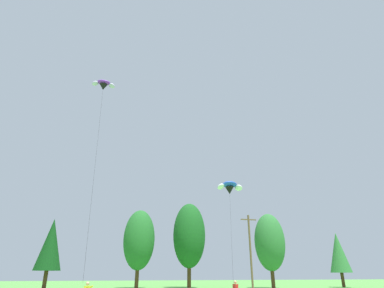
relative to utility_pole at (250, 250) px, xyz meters
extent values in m
cylinder|color=#472D19|center=(-26.44, 11.67, -3.77)|extent=(0.56, 0.56, 2.56)
cone|color=#0F3D14|center=(-26.44, 11.67, 1.16)|extent=(3.77, 3.77, 7.29)
cylinder|color=#472D19|center=(-13.37, 14.15, -3.53)|extent=(0.60, 0.60, 3.04)
ellipsoid|color=#236628|center=(-13.37, 14.15, 2.33)|extent=(5.08, 5.08, 9.53)
cylinder|color=#472D19|center=(-4.78, 14.54, -3.33)|extent=(0.64, 0.64, 3.45)
ellipsoid|color=#19561E|center=(-4.78, 14.54, 3.31)|extent=(5.52, 5.52, 10.80)
cylinder|color=#472D19|center=(7.69, 9.39, -3.60)|extent=(0.59, 0.59, 2.91)
ellipsoid|color=#2D7033|center=(7.69, 9.39, 2.00)|extent=(4.93, 4.93, 9.11)
cylinder|color=#472D19|center=(21.15, 10.19, -3.89)|extent=(0.54, 0.54, 2.33)
cone|color=#2D7033|center=(21.15, 10.19, 0.59)|extent=(3.57, 3.57, 6.63)
cylinder|color=brown|center=(0.00, 0.00, -0.26)|extent=(0.26, 0.26, 9.58)
cube|color=brown|center=(0.00, 0.00, 3.93)|extent=(2.20, 0.14, 0.14)
sphere|color=tan|center=(-19.23, -17.93, -3.47)|extent=(0.22, 0.22, 0.22)
cylinder|color=yellow|center=(-19.34, -18.14, -3.75)|extent=(0.50, 0.32, 0.35)
cylinder|color=yellow|center=(-19.12, -17.71, -3.75)|extent=(0.50, 0.32, 0.35)
sphere|color=tan|center=(-8.78, -16.69, -3.47)|extent=(0.22, 0.22, 0.22)
cylinder|color=red|center=(-8.72, -16.93, -3.89)|extent=(0.21, 0.13, 0.57)
cylinder|color=red|center=(-8.84, -16.46, -3.89)|extent=(0.21, 0.13, 0.57)
ellipsoid|color=purple|center=(-20.40, -8.15, 17.44)|extent=(1.50, 0.87, 0.65)
ellipsoid|color=silver|center=(-19.47, -8.12, 17.18)|extent=(0.89, 0.73, 0.80)
ellipsoid|color=silver|center=(-21.32, -8.18, 17.18)|extent=(0.86, 0.73, 0.80)
cone|color=black|center=(-20.40, -8.08, 16.87)|extent=(0.86, 0.86, 0.71)
cylinder|color=black|center=(-19.97, -12.92, 6.54)|extent=(0.88, 9.70, 19.95)
ellipsoid|color=blue|center=(-2.59, -0.27, 8.59)|extent=(2.13, 1.49, 1.07)
ellipsoid|color=white|center=(-1.27, -0.24, 8.22)|extent=(1.31, 1.26, 1.25)
ellipsoid|color=white|center=(-3.91, -0.30, 8.22)|extent=(1.27, 1.26, 1.25)
cone|color=black|center=(-2.59, -0.14, 7.78)|extent=(1.21, 1.21, 1.01)
cylinder|color=black|center=(-5.78, -8.44, 1.70)|extent=(6.38, 16.61, 11.14)
camera|label=1|loc=(-18.17, -41.01, -2.89)|focal=29.95mm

